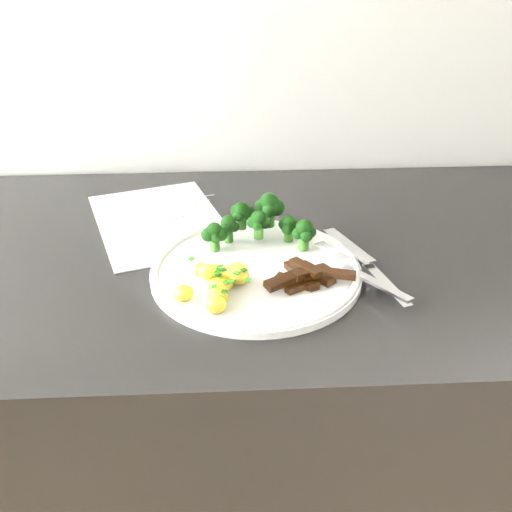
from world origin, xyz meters
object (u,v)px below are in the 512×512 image
object	(u,v)px
fork	(363,274)
knife	(375,274)
potatoes	(219,282)
recipe_paper	(160,221)
beef_strips	(306,276)
plate	(256,270)
broccoli	(259,220)
counter	(300,463)

from	to	relation	value
fork	knife	size ratio (longest dim) A/B	0.78
potatoes	recipe_paper	bearing A→B (deg)	113.03
recipe_paper	beef_strips	xyz separation A→B (m)	(0.21, -0.21, 0.02)
plate	potatoes	distance (m)	0.07
potatoes	knife	world-z (taller)	potatoes
broccoli	potatoes	world-z (taller)	broccoli
broccoli	counter	bearing A→B (deg)	-9.05
recipe_paper	plate	distance (m)	0.22
plate	knife	xyz separation A→B (m)	(0.16, -0.02, 0.00)
beef_strips	fork	world-z (taller)	beef_strips
broccoli	fork	distance (m)	0.17
recipe_paper	broccoli	size ratio (longest dim) A/B	1.93
counter	plate	world-z (taller)	plate
beef_strips	knife	world-z (taller)	beef_strips
fork	knife	bearing A→B (deg)	35.80
counter	potatoes	world-z (taller)	potatoes
counter	knife	world-z (taller)	knife
recipe_paper	potatoes	world-z (taller)	potatoes
plate	broccoli	size ratio (longest dim) A/B	1.76
plate	broccoli	world-z (taller)	broccoli
plate	beef_strips	xyz separation A→B (m)	(0.06, -0.04, 0.01)
broccoli	knife	xyz separation A→B (m)	(0.15, -0.10, -0.03)
recipe_paper	potatoes	size ratio (longest dim) A/B	2.98
plate	counter	bearing A→B (deg)	38.47
plate	knife	size ratio (longest dim) A/B	1.38
recipe_paper	potatoes	xyz separation A→B (m)	(0.09, -0.22, 0.02)
counter	potatoes	distance (m)	0.51
recipe_paper	knife	world-z (taller)	knife
potatoes	beef_strips	world-z (taller)	potatoes
recipe_paper	plate	bearing A→B (deg)	-49.51
counter	recipe_paper	bearing A→B (deg)	156.10
beef_strips	fork	size ratio (longest dim) A/B	0.76
broccoli	fork	bearing A→B (deg)	-41.17
beef_strips	potatoes	bearing A→B (deg)	-172.01
potatoes	beef_strips	bearing A→B (deg)	7.99
counter	recipe_paper	xyz separation A→B (m)	(-0.23, 0.10, 0.46)
beef_strips	knife	xyz separation A→B (m)	(0.10, 0.02, -0.01)
recipe_paper	fork	world-z (taller)	fork
recipe_paper	fork	bearing A→B (deg)	-35.62
recipe_paper	broccoli	world-z (taller)	broccoli
beef_strips	counter	bearing A→B (deg)	78.34
fork	recipe_paper	bearing A→B (deg)	144.38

